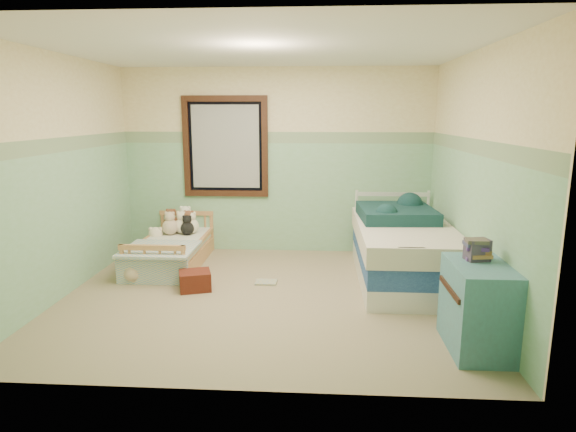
# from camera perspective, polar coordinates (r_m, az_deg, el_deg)

# --- Properties ---
(floor) EXTENTS (4.20, 3.60, 0.02)m
(floor) POSITION_cam_1_polar(r_m,az_deg,el_deg) (5.22, -2.95, -9.44)
(floor) COLOR gray
(floor) RESTS_ON ground
(ceiling) EXTENTS (4.20, 3.60, 0.02)m
(ceiling) POSITION_cam_1_polar(r_m,az_deg,el_deg) (4.91, -3.28, 19.15)
(ceiling) COLOR silver
(ceiling) RESTS_ON wall_back
(wall_back) EXTENTS (4.20, 0.04, 2.50)m
(wall_back) POSITION_cam_1_polar(r_m,az_deg,el_deg) (6.69, -1.30, 6.40)
(wall_back) COLOR beige
(wall_back) RESTS_ON floor
(wall_front) EXTENTS (4.20, 0.04, 2.50)m
(wall_front) POSITION_cam_1_polar(r_m,az_deg,el_deg) (3.15, -6.90, 0.16)
(wall_front) COLOR beige
(wall_front) RESTS_ON floor
(wall_left) EXTENTS (0.04, 3.60, 2.50)m
(wall_left) POSITION_cam_1_polar(r_m,az_deg,el_deg) (5.56, -25.20, 4.17)
(wall_left) COLOR beige
(wall_left) RESTS_ON floor
(wall_right) EXTENTS (0.04, 3.60, 2.50)m
(wall_right) POSITION_cam_1_polar(r_m,az_deg,el_deg) (5.11, 21.06, 3.92)
(wall_right) COLOR beige
(wall_right) RESTS_ON floor
(wainscot_mint) EXTENTS (4.20, 0.01, 1.50)m
(wainscot_mint) POSITION_cam_1_polar(r_m,az_deg,el_deg) (6.74, -1.29, 2.15)
(wainscot_mint) COLOR #7BB07B
(wainscot_mint) RESTS_ON floor
(border_strip) EXTENTS (4.20, 0.01, 0.15)m
(border_strip) POSITION_cam_1_polar(r_m,az_deg,el_deg) (6.65, -1.33, 9.17)
(border_strip) COLOR #396445
(border_strip) RESTS_ON wall_back
(window_frame) EXTENTS (1.16, 0.06, 1.36)m
(window_frame) POSITION_cam_1_polar(r_m,az_deg,el_deg) (6.73, -7.35, 8.04)
(window_frame) COLOR black
(window_frame) RESTS_ON wall_back
(window_blinds) EXTENTS (0.92, 0.01, 1.12)m
(window_blinds) POSITION_cam_1_polar(r_m,az_deg,el_deg) (6.74, -7.33, 8.05)
(window_blinds) COLOR #B5B5B3
(window_blinds) RESTS_ON window_frame
(toddler_bed_frame) EXTENTS (0.76, 1.53, 0.20)m
(toddler_bed_frame) POSITION_cam_1_polar(r_m,az_deg,el_deg) (6.42, -13.37, -4.64)
(toddler_bed_frame) COLOR #A36E3B
(toddler_bed_frame) RESTS_ON floor
(toddler_mattress) EXTENTS (0.70, 1.46, 0.12)m
(toddler_mattress) POSITION_cam_1_polar(r_m,az_deg,el_deg) (6.38, -13.43, -3.27)
(toddler_mattress) COLOR white
(toddler_mattress) RESTS_ON toddler_bed_frame
(patchwork_quilt) EXTENTS (0.83, 0.76, 0.03)m
(patchwork_quilt) POSITION_cam_1_polar(r_m,az_deg,el_deg) (5.92, -14.80, -3.76)
(patchwork_quilt) COLOR #69A2C8
(patchwork_quilt) RESTS_ON toddler_mattress
(plush_bed_brown) EXTENTS (0.21, 0.21, 0.21)m
(plush_bed_brown) POSITION_cam_1_polar(r_m,az_deg,el_deg) (6.85, -13.49, -0.83)
(plush_bed_brown) COLOR brown
(plush_bed_brown) RESTS_ON toddler_mattress
(plush_bed_white) EXTENTS (0.23, 0.23, 0.23)m
(plush_bed_white) POSITION_cam_1_polar(r_m,az_deg,el_deg) (6.79, -11.88, -0.75)
(plush_bed_white) COLOR white
(plush_bed_white) RESTS_ON toddler_mattress
(plush_bed_tan) EXTENTS (0.21, 0.21, 0.21)m
(plush_bed_tan) POSITION_cam_1_polar(r_m,az_deg,el_deg) (6.63, -13.63, -1.25)
(plush_bed_tan) COLOR beige
(plush_bed_tan) RESTS_ON toddler_mattress
(plush_bed_dark) EXTENTS (0.18, 0.18, 0.18)m
(plush_bed_dark) POSITION_cam_1_polar(r_m,az_deg,el_deg) (6.57, -11.71, -1.41)
(plush_bed_dark) COLOR black
(plush_bed_dark) RESTS_ON toddler_mattress
(plush_floor_cream) EXTENTS (0.29, 0.29, 0.29)m
(plush_floor_cream) POSITION_cam_1_polar(r_m,az_deg,el_deg) (6.71, -15.13, -3.61)
(plush_floor_cream) COLOR #FBEEC8
(plush_floor_cream) RESTS_ON floor
(plush_floor_tan) EXTENTS (0.23, 0.23, 0.23)m
(plush_floor_tan) POSITION_cam_1_polar(r_m,az_deg,el_deg) (5.84, -17.63, -6.36)
(plush_floor_tan) COLOR beige
(plush_floor_tan) RESTS_ON floor
(twin_bed_frame) EXTENTS (1.00, 2.00, 0.22)m
(twin_bed_frame) POSITION_cam_1_polar(r_m,az_deg,el_deg) (5.81, 13.23, -6.27)
(twin_bed_frame) COLOR silver
(twin_bed_frame) RESTS_ON floor
(twin_boxspring) EXTENTS (1.00, 2.00, 0.22)m
(twin_boxspring) POSITION_cam_1_polar(r_m,az_deg,el_deg) (5.74, 13.33, -4.18)
(twin_boxspring) COLOR navy
(twin_boxspring) RESTS_ON twin_bed_frame
(twin_mattress) EXTENTS (1.04, 2.04, 0.22)m
(twin_mattress) POSITION_cam_1_polar(r_m,az_deg,el_deg) (5.69, 13.43, -2.05)
(twin_mattress) COLOR beige
(twin_mattress) RESTS_ON twin_boxspring
(teal_blanket) EXTENTS (0.90, 0.95, 0.14)m
(teal_blanket) POSITION_cam_1_polar(r_m,az_deg,el_deg) (5.93, 12.56, 0.33)
(teal_blanket) COLOR #123B3F
(teal_blanket) RESTS_ON twin_mattress
(dresser) EXTENTS (0.45, 0.72, 0.72)m
(dresser) POSITION_cam_1_polar(r_m,az_deg,el_deg) (4.27, 21.34, -9.94)
(dresser) COLOR teal
(dresser) RESTS_ON floor
(book_stack) EXTENTS (0.20, 0.17, 0.18)m
(book_stack) POSITION_cam_1_polar(r_m,az_deg,el_deg) (4.24, 21.29, -3.69)
(book_stack) COLOR #513131
(book_stack) RESTS_ON dresser
(red_pillow) EXTENTS (0.40, 0.38, 0.21)m
(red_pillow) POSITION_cam_1_polar(r_m,az_deg,el_deg) (5.45, -10.84, -7.43)
(red_pillow) COLOR #98311B
(red_pillow) RESTS_ON floor
(floor_book) EXTENTS (0.24, 0.19, 0.02)m
(floor_book) POSITION_cam_1_polar(r_m,az_deg,el_deg) (5.59, -2.57, -7.75)
(floor_book) COLOR gold
(floor_book) RESTS_ON floor
(extra_plush_0) EXTENTS (0.21, 0.21, 0.21)m
(extra_plush_0) POSITION_cam_1_polar(r_m,az_deg,el_deg) (6.66, -12.31, -1.14)
(extra_plush_0) COLOR #FBEEC8
(extra_plush_0) RESTS_ON toddler_mattress
(extra_plush_1) EXTENTS (0.21, 0.21, 0.21)m
(extra_plush_1) POSITION_cam_1_polar(r_m,az_deg,el_deg) (6.64, -11.49, -1.11)
(extra_plush_1) COLOR brown
(extra_plush_1) RESTS_ON toddler_mattress
(extra_plush_2) EXTENTS (0.20, 0.20, 0.20)m
(extra_plush_2) POSITION_cam_1_polar(r_m,az_deg,el_deg) (6.64, -11.25, -1.16)
(extra_plush_2) COLOR #FBEEC8
(extra_plush_2) RESTS_ON toddler_mattress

